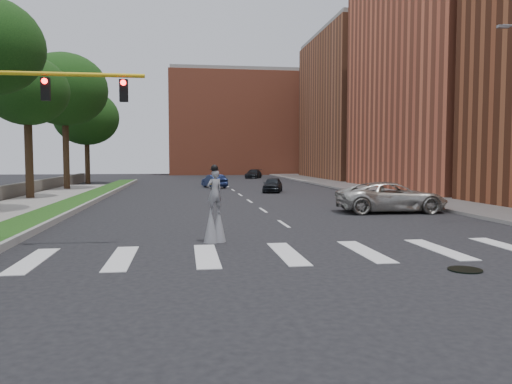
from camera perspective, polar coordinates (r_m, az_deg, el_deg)
The scene contains 18 objects.
ground_plane at distance 15.39m, azimuth 9.12°, elevation -7.56°, with size 160.00×160.00×0.00m, color black.
grass_median at distance 35.21m, azimuth -19.63°, elevation -1.03°, with size 2.00×60.00×0.25m, color #1B4513.
median_curb at distance 35.01m, azimuth -17.95°, elevation -0.99°, with size 0.20×60.00×0.28m, color gray.
sidewalk_right at distance 43.01m, azimuth 15.11°, elevation -0.11°, with size 5.00×90.00×0.18m, color gray.
stone_wall at distance 38.54m, azimuth -27.09°, elevation -0.19°, with size 0.50×56.00×1.10m, color #555149.
manhole at distance 14.81m, azimuth 22.78°, elevation -8.20°, with size 0.90×0.90×0.04m, color black.
building_mid at distance 52.47m, azimuth 22.95°, elevation 13.49°, with size 16.00×22.00×24.00m, color #C55D3D.
building_far at distance 73.67m, azimuth 13.09°, elevation 9.29°, with size 16.00×22.00×20.00m, color #975638.
building_backdrop at distance 93.17m, azimuth -1.74°, elevation 7.65°, with size 26.00×14.00×18.00m, color #C55D3D.
traffic_signal at distance 18.19m, azimuth -25.21°, elevation 7.03°, with size 5.30×0.23×6.20m.
stilt_performer at distance 18.03m, azimuth -4.74°, elevation -2.41°, with size 0.81×0.65×2.80m.
suv_crossing at distance 28.84m, azimuth 15.21°, elevation -0.57°, with size 2.79×6.06×1.68m, color beige.
car_near at distance 43.82m, azimuth 1.92°, elevation 0.84°, with size 1.54×3.83×1.31m, color black.
car_mid at distance 50.32m, azimuth -4.80°, elevation 1.24°, with size 1.40×4.02×1.32m, color #15224B.
car_far at distance 72.95m, azimuth -0.29°, elevation 2.10°, with size 1.81×4.46×1.30m, color black.
tree_3 at distance 39.26m, azimuth -24.71°, elevation 10.44°, with size 5.78×5.78×10.23m.
tree_4 at distance 49.27m, azimuth -21.05°, elevation 10.85°, with size 7.73×7.73×12.49m.
tree_5 at distance 60.94m, azimuth -18.82°, elevation 8.03°, with size 7.39×7.39×10.74m.
Camera 1 is at (-4.52, -14.38, 3.07)m, focal length 35.00 mm.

